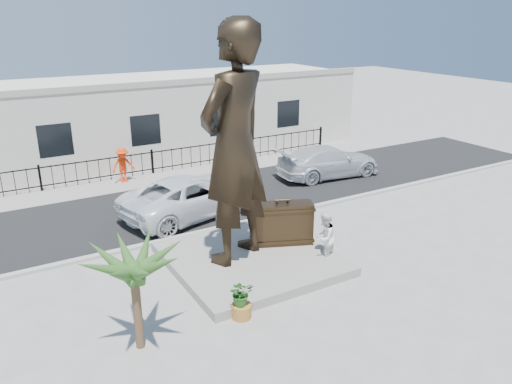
% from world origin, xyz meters
% --- Properties ---
extents(ground, '(100.00, 100.00, 0.00)m').
position_xyz_m(ground, '(0.00, 0.00, 0.00)').
color(ground, '#9E9991').
rests_on(ground, ground).
extents(street, '(40.00, 7.00, 0.01)m').
position_xyz_m(street, '(0.00, 8.00, 0.01)').
color(street, black).
rests_on(street, ground).
extents(curb, '(40.00, 0.25, 0.12)m').
position_xyz_m(curb, '(0.00, 4.50, 0.06)').
color(curb, '#A5A399').
rests_on(curb, ground).
extents(far_sidewalk, '(40.00, 2.50, 0.02)m').
position_xyz_m(far_sidewalk, '(0.00, 12.00, 0.01)').
color(far_sidewalk, '#9E9991').
rests_on(far_sidewalk, ground).
extents(plinth, '(5.20, 5.20, 0.30)m').
position_xyz_m(plinth, '(-0.50, 1.50, 0.15)').
color(plinth, gray).
rests_on(plinth, ground).
extents(fence, '(22.00, 0.10, 1.20)m').
position_xyz_m(fence, '(0.00, 12.80, 0.60)').
color(fence, black).
rests_on(fence, ground).
extents(building, '(28.00, 7.00, 4.40)m').
position_xyz_m(building, '(0.00, 17.00, 2.20)').
color(building, silver).
rests_on(building, ground).
extents(statue, '(3.28, 2.80, 7.61)m').
position_xyz_m(statue, '(-0.99, 1.66, 4.11)').
color(statue, black).
rests_on(statue, plinth).
extents(suitcase, '(2.22, 1.43, 1.49)m').
position_xyz_m(suitcase, '(0.90, 1.75, 1.05)').
color(suitcase, '#322415').
rests_on(suitcase, plinth).
extents(tourist, '(1.11, 1.04, 1.82)m').
position_xyz_m(tourist, '(1.65, 0.30, 0.91)').
color(tourist, white).
rests_on(tourist, ground).
extents(car_white, '(6.55, 4.15, 1.68)m').
position_xyz_m(car_white, '(-0.49, 6.47, 0.85)').
color(car_white, white).
rests_on(car_white, street).
extents(car_silver, '(5.66, 2.72, 1.59)m').
position_xyz_m(car_silver, '(7.68, 7.76, 0.80)').
color(car_silver, silver).
rests_on(car_silver, street).
extents(worker, '(1.22, 0.80, 1.77)m').
position_xyz_m(worker, '(-1.73, 12.09, 0.91)').
color(worker, '#FF390D').
rests_on(worker, far_sidewalk).
extents(palm_tree, '(1.80, 1.80, 3.20)m').
position_xyz_m(palm_tree, '(-5.16, -1.03, 0.00)').
color(palm_tree, '#2B511D').
rests_on(palm_tree, ground).
extents(planter, '(0.56, 0.56, 0.40)m').
position_xyz_m(planter, '(-2.32, -1.18, 0.20)').
color(planter, '#AF702E').
rests_on(planter, ground).
extents(shrub, '(0.81, 0.76, 0.74)m').
position_xyz_m(shrub, '(-2.32, -1.18, 0.77)').
color(shrub, '#265A1D').
rests_on(shrub, planter).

